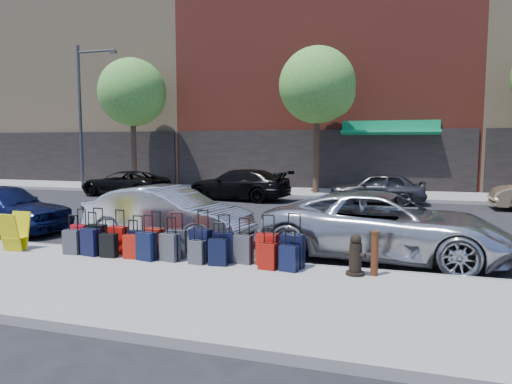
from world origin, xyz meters
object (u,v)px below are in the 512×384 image
(fire_hydrant, at_px, (355,256))
(car_near_1, at_px, (168,215))
(display_rack, at_px, (15,232))
(bollard, at_px, (375,253))
(tree_left, at_px, (135,94))
(car_far_1, at_px, (238,185))
(car_near_2, at_px, (385,225))
(car_near_0, at_px, (1,208))
(tree_center, at_px, (320,87))
(streetlight, at_px, (83,108))
(car_far_0, at_px, (124,183))
(car_far_2, at_px, (377,188))
(suitcase_front_5, at_px, (177,244))

(fire_hydrant, height_order, car_near_1, car_near_1)
(display_rack, bearing_deg, bollard, -0.16)
(tree_left, distance_m, bollard, 20.61)
(bollard, bearing_deg, car_far_1, 120.28)
(display_rack, height_order, car_far_1, car_far_1)
(bollard, relative_size, car_near_2, 0.15)
(car_near_1, relative_size, car_near_2, 0.83)
(car_near_0, bearing_deg, fire_hydrant, -98.84)
(fire_hydrant, bearing_deg, tree_center, 124.81)
(bollard, xyz_separation_m, car_near_1, (-5.33, 2.04, 0.16))
(car_near_2, bearing_deg, car_far_1, 42.19)
(tree_center, relative_size, streetlight, 0.91)
(car_far_0, bearing_deg, car_far_1, 95.65)
(car_near_0, distance_m, car_far_2, 14.32)
(car_near_1, relative_size, car_far_1, 0.90)
(bollard, xyz_separation_m, display_rack, (-7.96, -0.35, 0.00))
(fire_hydrant, xyz_separation_m, car_far_2, (-0.11, 11.97, 0.19))
(suitcase_front_5, relative_size, car_near_2, 0.18)
(car_near_2, xyz_separation_m, car_far_1, (-6.83, 9.44, -0.03))
(tree_left, relative_size, car_near_1, 1.62)
(bollard, relative_size, car_near_1, 0.19)
(display_rack, xyz_separation_m, car_near_0, (-2.73, 2.24, 0.15))
(tree_left, distance_m, car_far_0, 5.75)
(bollard, bearing_deg, car_near_0, 169.94)
(suitcase_front_5, bearing_deg, car_far_1, 91.03)
(car_far_1, bearing_deg, tree_left, -104.30)
(tree_left, bearing_deg, display_rack, -68.07)
(car_near_0, xyz_separation_m, car_far_2, (10.25, 10.01, -0.04))
(tree_center, xyz_separation_m, car_near_2, (3.53, -12.38, -4.66))
(streetlight, relative_size, car_far_1, 1.61)
(tree_center, xyz_separation_m, car_near_0, (-7.29, -12.52, -4.68))
(bollard, relative_size, display_rack, 0.96)
(suitcase_front_5, relative_size, car_far_0, 0.21)
(car_near_2, bearing_deg, car_far_0, 60.25)
(streetlight, relative_size, car_far_2, 1.96)
(bollard, distance_m, car_near_1, 5.71)
(fire_hydrant, xyz_separation_m, car_near_2, (0.47, 2.10, 0.25))
(car_near_1, bearing_deg, car_far_1, 14.21)
(tree_center, relative_size, bollard, 8.74)
(car_near_1, bearing_deg, car_far_0, 44.35)
(car_far_0, bearing_deg, tree_center, 112.93)
(fire_hydrant, relative_size, car_far_1, 0.16)
(car_near_0, bearing_deg, car_far_2, -43.78)
(car_near_1, bearing_deg, fire_hydrant, -106.94)
(suitcase_front_5, xyz_separation_m, car_near_2, (4.24, 1.89, 0.30))
(streetlight, distance_m, display_rack, 17.13)
(streetlight, height_order, car_far_1, streetlight)
(fire_hydrant, xyz_separation_m, display_rack, (-7.62, -0.28, 0.07))
(display_rack, bearing_deg, car_near_0, 137.94)
(tree_left, distance_m, streetlight, 3.11)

